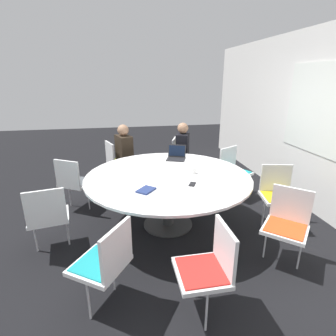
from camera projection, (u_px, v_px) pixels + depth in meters
The scene contains 18 objects.
ground_plane at pixel (168, 224), 3.74m from camera, with size 16.00×16.00×0.00m, color black.
wall_back at pixel (328, 125), 3.68m from camera, with size 8.00×0.07×2.70m.
conference_table at pixel (168, 181), 3.52m from camera, with size 2.19×2.19×0.75m.
chair_0 at pixel (180, 155), 5.26m from camera, with size 0.56×0.55×0.85m.
chair_1 at pixel (117, 159), 5.01m from camera, with size 0.56×0.55×0.85m.
chair_2 at pixel (74, 180), 4.00m from camera, with size 0.58×0.59×0.85m.
chair_3 at pixel (48, 214), 3.00m from camera, with size 0.50×0.51×0.85m.
chair_4 at pixel (105, 260), 2.24m from camera, with size 0.60×0.59×0.85m.
chair_5 at pixel (209, 264), 2.19m from camera, with size 0.44×0.42×0.85m.
chair_6 at pixel (287, 221), 2.85m from camera, with size 0.61×0.61×0.85m.
chair_7 at pixel (278, 191), 3.59m from camera, with size 0.50×0.52×0.85m.
chair_8 at pixel (233, 168), 4.52m from camera, with size 0.58×0.59×0.85m.
person_0 at pixel (183, 149), 4.96m from camera, with size 0.41×0.34×1.20m.
person_1 at pixel (125, 152), 4.79m from camera, with size 0.41×0.34×1.20m.
laptop at pixel (176, 156), 4.18m from camera, with size 0.34×0.35×0.21m.
spiral_notebook at pixel (146, 190), 3.00m from camera, with size 0.26×0.25×0.02m.
coffee_cup at pixel (194, 171), 3.54m from camera, with size 0.08×0.08×0.08m.
cell_phone at pixel (192, 184), 3.18m from camera, with size 0.16×0.13×0.01m.
Camera 1 is at (3.22, -0.58, 1.98)m, focal length 28.00 mm.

